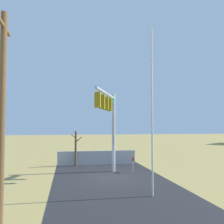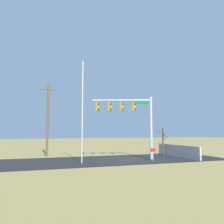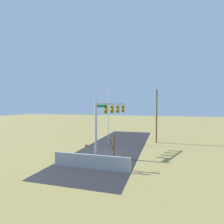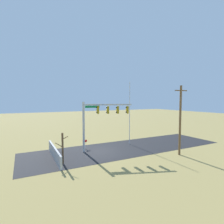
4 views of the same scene
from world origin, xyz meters
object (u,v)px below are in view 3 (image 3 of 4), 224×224
object	(u,v)px
utility_pole	(156,115)
bare_tree	(114,151)
open_sign	(86,147)
signal_mast	(107,116)
flagpole	(108,113)

from	to	relation	value
utility_pole	bare_tree	world-z (taller)	utility_pole
open_sign	utility_pole	bearing A→B (deg)	140.16
bare_tree	open_sign	world-z (taller)	bare_tree
signal_mast	bare_tree	xyz separation A→B (m)	(5.17, 2.30, -2.95)
bare_tree	open_sign	size ratio (longest dim) A/B	2.69
open_sign	bare_tree	bearing A→B (deg)	48.85
flagpole	utility_pole	distance (m)	7.59
flagpole	utility_pole	bearing A→B (deg)	110.26
flagpole	bare_tree	bearing A→B (deg)	19.48
utility_pole	open_sign	size ratio (longest dim) A/B	6.88
signal_mast	utility_pole	xyz separation A→B (m)	(-8.13, 5.64, -0.28)
bare_tree	open_sign	xyz separation A→B (m)	(-3.92, -4.49, -0.80)
signal_mast	open_sign	world-z (taller)	signal_mast
signal_mast	flagpole	distance (m)	5.70
utility_pole	signal_mast	bearing A→B (deg)	-34.74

